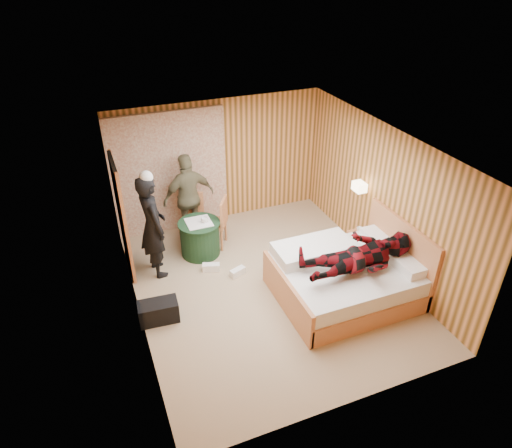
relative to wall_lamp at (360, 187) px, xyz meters
name	(u,v)px	position (x,y,z in m)	size (l,w,h in m)	color
floor	(267,286)	(-1.92, -0.45, -1.30)	(4.20, 5.00, 0.01)	tan
ceiling	(270,146)	(-1.92, -0.45, 1.20)	(4.20, 5.00, 0.01)	silver
wall_back	(219,162)	(-1.92, 2.05, -0.05)	(4.20, 0.02, 2.50)	#ED9B5B
wall_left	(130,251)	(-4.02, -0.45, -0.05)	(0.02, 5.00, 2.50)	#ED9B5B
wall_right	(383,199)	(0.18, -0.45, -0.05)	(0.02, 5.00, 2.50)	#ED9B5B
curtain	(170,174)	(-2.92, 1.98, -0.10)	(2.20, 0.08, 2.40)	silver
doorway	(122,217)	(-3.98, 0.95, -0.28)	(0.06, 0.90, 2.05)	black
wall_lamp	(360,187)	(0.00, 0.00, 0.00)	(0.26, 0.24, 0.16)	gold
bed	(347,277)	(-0.81, -1.09, -0.96)	(2.18, 1.72, 1.18)	tan
nightstand	(361,247)	(-0.04, -0.35, -1.04)	(0.38, 0.52, 0.50)	tan
round_table	(200,238)	(-2.69, 0.90, -0.96)	(0.76, 0.76, 0.68)	#1B3C21
chair_far	(192,213)	(-2.66, 1.51, -0.76)	(0.55, 0.55, 0.93)	tan
chair_near	(218,219)	(-2.30, 1.04, -0.73)	(0.61, 0.61, 0.99)	tan
duffel_bag	(159,311)	(-3.77, -0.59, -1.13)	(0.59, 0.32, 0.34)	black
sneaker_left	(238,272)	(-2.28, 0.03, -1.24)	(0.28, 0.11, 0.12)	white
sneaker_right	(211,267)	(-2.67, 0.32, -1.23)	(0.30, 0.12, 0.13)	white
woman_standing	(153,226)	(-3.54, 0.65, -0.38)	(0.67, 0.44, 1.84)	black
man_at_table	(189,197)	(-2.69, 1.54, -0.44)	(1.01, 0.42, 1.72)	#716B4B
man_on_bed	(362,249)	(-0.77, -1.32, -0.28)	(1.77, 0.67, 0.86)	#64090F
book_lower	(365,236)	(-0.04, -0.40, -0.79)	(0.17, 0.22, 0.02)	white
book_upper	(365,235)	(-0.04, -0.40, -0.77)	(0.16, 0.22, 0.02)	white
cup_nightstand	(359,230)	(-0.04, -0.22, -0.75)	(0.10, 0.10, 0.09)	white
cup_table	(205,220)	(-2.59, 0.85, -0.58)	(0.12, 0.12, 0.10)	white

